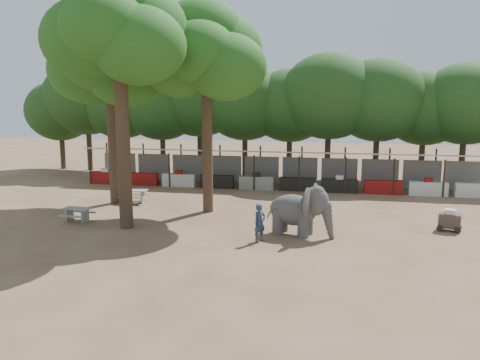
% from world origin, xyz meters
% --- Properties ---
extents(ground, '(100.00, 100.00, 0.00)m').
position_xyz_m(ground, '(0.00, 0.00, 0.00)').
color(ground, brown).
rests_on(ground, ground).
extents(vendor_stalls, '(28.00, 2.99, 2.80)m').
position_xyz_m(vendor_stalls, '(-0.00, 13.84, 1.18)').
color(vendor_stalls, gray).
rests_on(vendor_stalls, ground).
extents(yard_tree_left, '(7.10, 6.90, 11.02)m').
position_xyz_m(yard_tree_left, '(-9.13, 7.19, 8.20)').
color(yard_tree_left, '#332316').
rests_on(yard_tree_left, ground).
extents(yard_tree_center, '(7.10, 6.90, 12.04)m').
position_xyz_m(yard_tree_center, '(-6.13, 2.19, 9.21)').
color(yard_tree_center, '#332316').
rests_on(yard_tree_center, ground).
extents(yard_tree_back, '(7.10, 6.90, 11.36)m').
position_xyz_m(yard_tree_back, '(-3.13, 6.19, 8.54)').
color(yard_tree_back, '#332316').
rests_on(yard_tree_back, ground).
extents(backdrop_trees, '(46.46, 5.95, 8.33)m').
position_xyz_m(backdrop_trees, '(0.00, 19.00, 5.51)').
color(backdrop_trees, '#332316').
rests_on(backdrop_trees, ground).
extents(elephant, '(3.18, 2.34, 2.36)m').
position_xyz_m(elephant, '(2.33, 2.33, 1.18)').
color(elephant, '#3E3C3C').
rests_on(elephant, ground).
extents(handler, '(0.70, 0.72, 1.68)m').
position_xyz_m(handler, '(0.66, 1.01, 0.84)').
color(handler, '#26384C').
rests_on(handler, ground).
extents(picnic_table_near, '(1.53, 1.41, 0.70)m').
position_xyz_m(picnic_table_near, '(-8.96, 2.59, 0.46)').
color(picnic_table_near, gray).
rests_on(picnic_table_near, ground).
extents(picnic_table_far, '(1.70, 1.57, 0.77)m').
position_xyz_m(picnic_table_far, '(-7.93, 7.31, 0.50)').
color(picnic_table_far, gray).
rests_on(picnic_table_far, ground).
extents(cart_front, '(1.22, 0.97, 1.04)m').
position_xyz_m(cart_front, '(9.18, 4.42, 0.51)').
color(cart_front, '#362A25').
rests_on(cart_front, ground).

